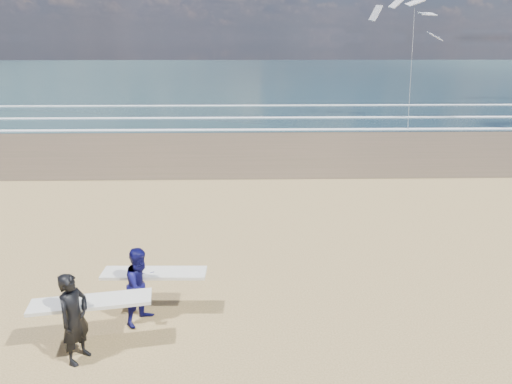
{
  "coord_description": "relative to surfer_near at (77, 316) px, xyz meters",
  "views": [
    {
      "loc": [
        2.75,
        -6.4,
        5.67
      ],
      "look_at": [
        3.02,
        6.0,
        1.48
      ],
      "focal_mm": 32.0,
      "sensor_mm": 36.0,
      "label": 1
    }
  ],
  "objects": [
    {
      "name": "ocean",
      "position": [
        20.34,
        71.23,
        -0.89
      ],
      "size": [
        220.0,
        100.0,
        0.02
      ],
      "primitive_type": "cube",
      "color": "#182E36",
      "rests_on": "ground"
    },
    {
      "name": "foam_breakers",
      "position": [
        20.34,
        27.33,
        -0.85
      ],
      "size": [
        220.0,
        11.7,
        0.05
      ],
      "color": "white",
      "rests_on": "ground"
    },
    {
      "name": "surfer_near",
      "position": [
        0.0,
        0.0,
        0.0
      ],
      "size": [
        2.26,
        1.16,
        1.77
      ],
      "color": "black",
      "rests_on": "ground"
    },
    {
      "name": "surfer_far",
      "position": [
        0.93,
        1.2,
        -0.06
      ],
      "size": [
        2.21,
        1.14,
        1.67
      ],
      "color": "#0E0D4D",
      "rests_on": "ground"
    },
    {
      "name": "kite_1",
      "position": [
        14.25,
        24.52,
        4.0
      ],
      "size": [
        5.37,
        4.69,
        9.04
      ],
      "color": "slate",
      "rests_on": "ground"
    }
  ]
}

